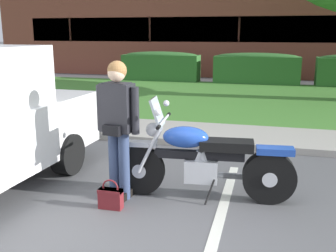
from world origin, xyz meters
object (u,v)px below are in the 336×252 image
object	(u,v)px
rider_person	(118,121)
hedge_center_left	(257,68)
motorcycle	(210,161)
hedge_left	(161,66)
handbag	(111,197)
brick_building	(247,31)

from	to	relation	value
rider_person	hedge_center_left	bearing A→B (deg)	84.88
motorcycle	hedge_left	distance (m)	12.09
handbag	hedge_left	distance (m)	12.37
hedge_left	brick_building	xyz separation A→B (m)	(2.98, 6.69, 1.39)
rider_person	brick_building	world-z (taller)	brick_building
hedge_left	handbag	bearing A→B (deg)	-76.61
motorcycle	hedge_center_left	size ratio (longest dim) A/B	0.68
motorcycle	handbag	size ratio (longest dim) A/B	6.23
rider_person	hedge_center_left	size ratio (longest dim) A/B	0.52
rider_person	hedge_left	xyz separation A→B (m)	(-2.85, 11.70, -0.34)
hedge_left	brick_building	world-z (taller)	brick_building
motorcycle	rider_person	distance (m)	1.22
handbag	brick_building	world-z (taller)	brick_building
motorcycle	hedge_center_left	world-z (taller)	motorcycle
hedge_center_left	brick_building	distance (m)	6.90
brick_building	handbag	bearing A→B (deg)	-90.35
hedge_center_left	brick_building	world-z (taller)	brick_building
motorcycle	rider_person	bearing A→B (deg)	-165.84
rider_person	hedge_center_left	world-z (taller)	rider_person
hedge_center_left	brick_building	bearing A→B (deg)	97.82
hedge_left	hedge_center_left	world-z (taller)	same
rider_person	hedge_left	size ratio (longest dim) A/B	0.53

